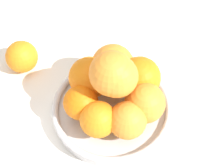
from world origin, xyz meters
TOP-DOWN VIEW (x-y plane):
  - ground_plane at (0.00, 0.00)m, footprint 4.00×4.00m
  - fruit_bowl at (0.00, 0.00)m, footprint 0.23×0.23m
  - orange_pile at (0.01, -0.00)m, footprint 0.19×0.19m
  - stray_orange at (0.03, 0.22)m, footprint 0.07×0.07m

SIDE VIEW (x-z plane):
  - ground_plane at x=0.00m, z-range 0.00..0.00m
  - fruit_bowl at x=0.00m, z-range 0.00..0.03m
  - stray_orange at x=0.03m, z-range 0.00..0.07m
  - orange_pile at x=0.01m, z-range 0.02..0.16m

